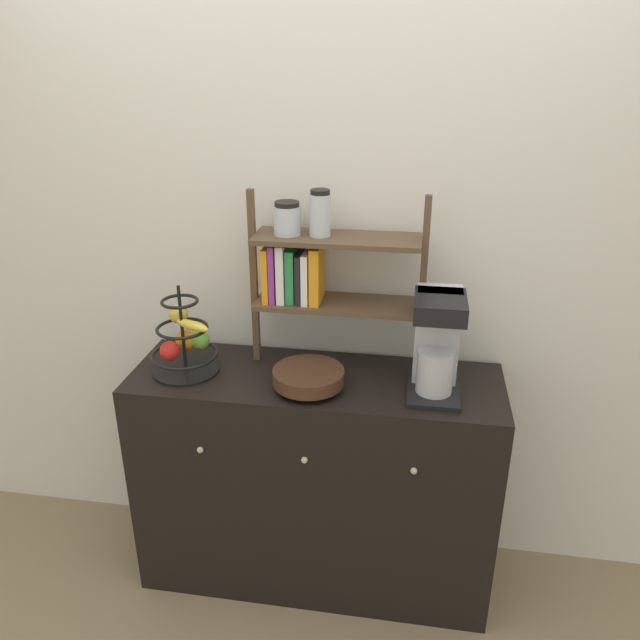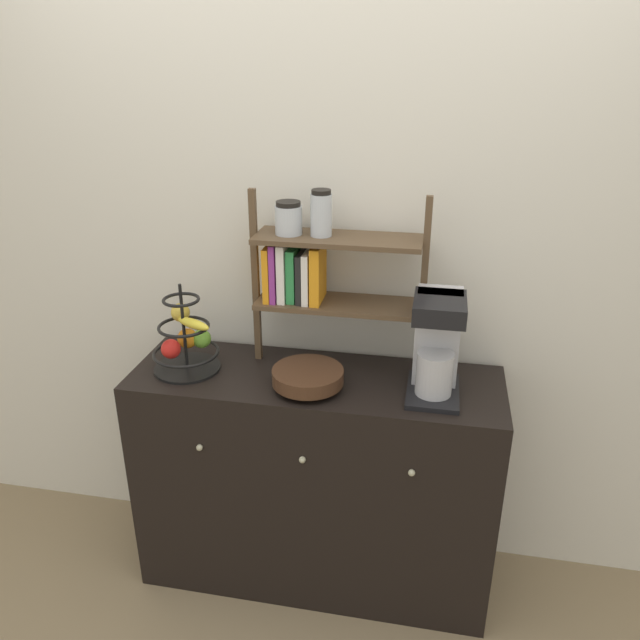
{
  "view_description": "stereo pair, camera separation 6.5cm",
  "coord_description": "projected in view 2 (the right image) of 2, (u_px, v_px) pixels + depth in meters",
  "views": [
    {
      "loc": [
        0.34,
        -1.76,
        2.02
      ],
      "look_at": [
        0.02,
        0.22,
        1.15
      ],
      "focal_mm": 35.0,
      "sensor_mm": 36.0,
      "label": 1
    },
    {
      "loc": [
        0.4,
        -1.75,
        2.02
      ],
      "look_at": [
        0.02,
        0.22,
        1.15
      ],
      "focal_mm": 35.0,
      "sensor_mm": 36.0,
      "label": 2
    }
  ],
  "objects": [
    {
      "name": "ground_plane",
      "position": [
        305.0,
        610.0,
        2.45
      ],
      "size": [
        12.0,
        12.0,
        0.0
      ],
      "primitive_type": "plane",
      "color": "#847051"
    },
    {
      "name": "wall_back",
      "position": [
        329.0,
        257.0,
        2.38
      ],
      "size": [
        7.0,
        0.05,
        2.6
      ],
      "primitive_type": "cube",
      "color": "silver",
      "rests_on": "ground_plane"
    },
    {
      "name": "sideboard",
      "position": [
        316.0,
        479.0,
        2.47
      ],
      "size": [
        1.37,
        0.46,
        0.92
      ],
      "color": "black",
      "rests_on": "ground_plane"
    },
    {
      "name": "coffee_maker",
      "position": [
        437.0,
        343.0,
        2.13
      ],
      "size": [
        0.18,
        0.26,
        0.36
      ],
      "color": "black",
      "rests_on": "sideboard"
    },
    {
      "name": "fruit_stand",
      "position": [
        186.0,
        340.0,
        2.31
      ],
      "size": [
        0.25,
        0.25,
        0.34
      ],
      "color": "black",
      "rests_on": "sideboard"
    },
    {
      "name": "wooden_bowl",
      "position": [
        308.0,
        377.0,
        2.2
      ],
      "size": [
        0.25,
        0.25,
        0.07
      ],
      "color": "#422819",
      "rests_on": "sideboard"
    },
    {
      "name": "shelf_hutch",
      "position": [
        313.0,
        264.0,
        2.24
      ],
      "size": [
        0.64,
        0.2,
        0.67
      ],
      "color": "brown",
      "rests_on": "sideboard"
    }
  ]
}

